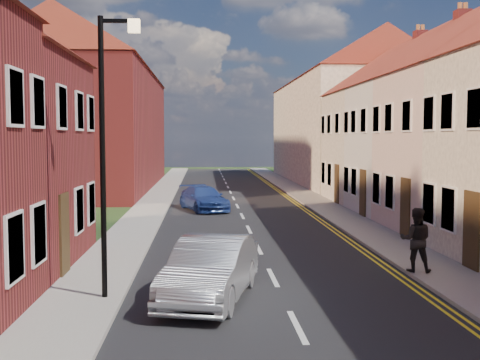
{
  "coord_description": "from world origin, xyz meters",
  "views": [
    {
      "loc": [
        -1.75,
        7.02,
        3.57
      ],
      "look_at": [
        -0.41,
        28.97,
        2.01
      ],
      "focal_mm": 45.0,
      "sensor_mm": 36.0,
      "label": 1
    }
  ],
  "objects": [
    {
      "name": "cottage_r_white_far",
      "position": [
        9.3,
        34.3,
        4.48
      ],
      "size": [
        8.3,
        5.2,
        9.0
      ],
      "color": "silver",
      "rests_on": "ground"
    },
    {
      "name": "block_left_far",
      "position": [
        -9.3,
        50.0,
        5.29
      ],
      "size": [
        8.3,
        24.2,
        10.5
      ],
      "color": "maroon",
      "rests_on": "ground"
    },
    {
      "name": "pavement_right",
      "position": [
        4.4,
        30.0,
        0.06
      ],
      "size": [
        1.8,
        90.0,
        0.12
      ],
      "primitive_type": "cube",
      "color": "#ADA89D",
      "rests_on": "ground"
    },
    {
      "name": "road",
      "position": [
        0.0,
        30.0,
        0.01
      ],
      "size": [
        7.0,
        90.0,
        0.02
      ],
      "primitive_type": "cube",
      "color": "black",
      "rests_on": "ground"
    },
    {
      "name": "block_right_far",
      "position": [
        9.3,
        55.0,
        5.29
      ],
      "size": [
        8.3,
        24.2,
        10.5
      ],
      "color": "white",
      "rests_on": "ground"
    },
    {
      "name": "car_far",
      "position": [
        -1.74,
        36.37,
        0.59
      ],
      "size": [
        2.81,
        4.37,
        1.18
      ],
      "primitive_type": "imported",
      "rotation": [
        0.0,
        0.0,
        0.31
      ],
      "color": "navy",
      "rests_on": "ground"
    },
    {
      "name": "cottage_r_cream_far",
      "position": [
        9.3,
        39.7,
        4.47
      ],
      "size": [
        8.3,
        6.0,
        9.0
      ],
      "color": "white",
      "rests_on": "ground"
    },
    {
      "name": "pavement_left",
      "position": [
        -4.4,
        30.0,
        0.06
      ],
      "size": [
        1.8,
        90.0,
        0.12
      ],
      "primitive_type": "cube",
      "color": "#ADA89D",
      "rests_on": "ground"
    },
    {
      "name": "car_mid",
      "position": [
        -1.6,
        20.0,
        0.69
      ],
      "size": [
        2.42,
        4.4,
        1.38
      ],
      "primitive_type": "imported",
      "rotation": [
        0.0,
        0.0,
        -0.24
      ],
      "color": "#A6A7AE",
      "rests_on": "ground"
    },
    {
      "name": "lamppost",
      "position": [
        -3.81,
        20.0,
        3.54
      ],
      "size": [
        0.88,
        0.15,
        6.0
      ],
      "color": "black",
      "rests_on": "pavement_left"
    },
    {
      "name": "pedestrian_right_b",
      "position": [
        3.7,
        22.01,
        0.95
      ],
      "size": [
        0.95,
        0.83,
        1.65
      ],
      "primitive_type": "imported",
      "rotation": [
        0.0,
        0.0,
        2.85
      ],
      "color": "black",
      "rests_on": "pavement_right"
    }
  ]
}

